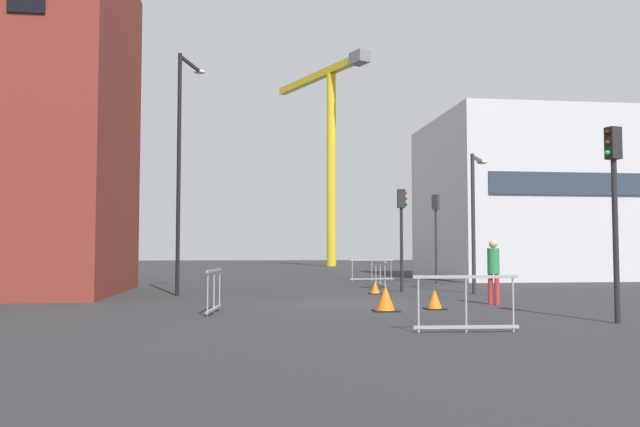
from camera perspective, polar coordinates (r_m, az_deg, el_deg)
name	(u,v)px	position (r m, az deg, el deg)	size (l,w,h in m)	color
ground	(348,304)	(18.99, 2.49, -7.94)	(160.00, 160.00, 0.00)	#28282B
office_block	(547,199)	(38.81, 19.34, 1.19)	(12.96, 10.14, 8.85)	silver
construction_crane	(330,131)	(63.86, 0.84, 7.28)	(7.47, 14.86, 19.69)	yellow
streetlamp_tall	(182,153)	(23.23, -12.06, 5.22)	(0.84, 2.05, 8.41)	black
streetlamp_short	(475,208)	(24.16, 13.46, 0.51)	(1.11, 1.42, 5.03)	#2D2D30
traffic_light_crosswalk	(436,224)	(30.77, 10.14, -0.91)	(0.37, 0.37, 4.15)	#2D2D30
traffic_light_near	(402,223)	(24.49, 7.19, -0.79)	(0.38, 0.26, 3.84)	#232326
traffic_light_island	(614,192)	(15.35, 24.44, 1.77)	(0.39, 0.31, 4.22)	#232326
pedestrian_walking	(493,267)	(19.31, 15.00, -4.53)	(0.34, 0.34, 1.85)	red
safety_barrier_mid_span	(380,273)	(27.94, 5.32, -5.26)	(0.09, 2.16, 1.08)	#9EA0A5
safety_barrier_rear	(214,290)	(16.36, -9.31, -6.69)	(0.31, 1.96, 1.08)	gray
safety_barrier_left_run	(466,303)	(12.75, 12.71, -7.64)	(2.04, 0.17, 1.08)	#9EA0A5
safety_barrier_right_run	(372,270)	(32.97, 4.58, -4.95)	(2.30, 0.39, 1.08)	#9EA0A5
traffic_cone_by_barrier	(386,299)	(16.75, 5.79, -7.51)	(0.64, 0.64, 0.65)	black
traffic_cone_on_verge	(375,288)	(23.22, 4.88, -6.55)	(0.45, 0.45, 0.46)	black
traffic_cone_orange	(435,300)	(17.49, 10.05, -7.50)	(0.52, 0.52, 0.53)	black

